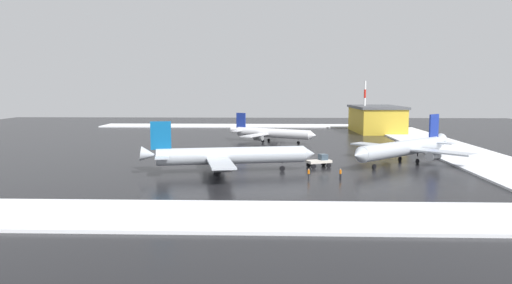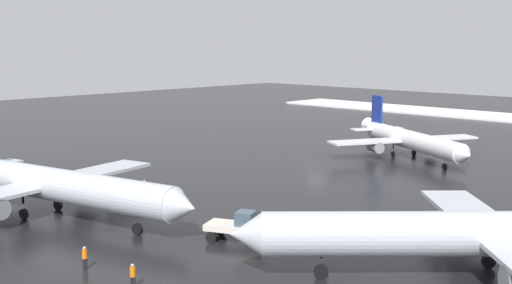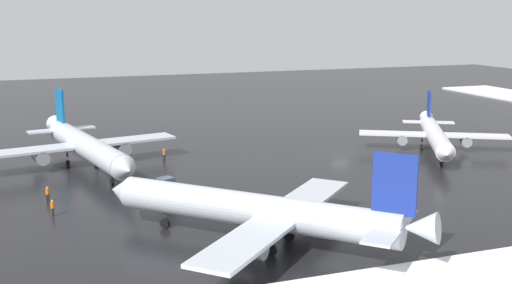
{
  "view_description": "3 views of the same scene",
  "coord_description": "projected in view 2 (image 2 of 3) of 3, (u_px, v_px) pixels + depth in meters",
  "views": [
    {
      "loc": [
        -123.65,
        -7.45,
        15.21
      ],
      "look_at": [
        -24.15,
        -3.96,
        4.1
      ],
      "focal_mm": 35.0,
      "sensor_mm": 36.0,
      "label": 1
    },
    {
      "loc": [
        -64.52,
        -51.38,
        15.63
      ],
      "look_at": [
        -12.64,
        -1.26,
        4.41
      ],
      "focal_mm": 45.0,
      "sensor_mm": 36.0,
      "label": 2
    },
    {
      "loc": [
        -43.76,
        -83.48,
        20.29
      ],
      "look_at": [
        -14.96,
        -4.31,
        2.97
      ],
      "focal_mm": 45.0,
      "sensor_mm": 36.0,
      "label": 3
    }
  ],
  "objects": [
    {
      "name": "ground_crew_near_tug",
      "position": [
        145.0,
        187.0,
        65.69
      ],
      "size": [
        0.36,
        0.36,
        1.71
      ],
      "rotation": [
        0.0,
        0.0,
        1.26
      ],
      "color": "black",
      "rests_on": "ground_plane"
    },
    {
      "name": "ground_crew_beside_wing",
      "position": [
        85.0,
        257.0,
        44.3
      ],
      "size": [
        0.36,
        0.36,
        1.71
      ],
      "rotation": [
        0.0,
        0.0,
        1.51
      ],
      "color": "black",
      "rests_on": "ground_plane"
    },
    {
      "name": "airplane_far_rear",
      "position": [
        54.0,
        184.0,
        57.39
      ],
      "size": [
        25.94,
        31.0,
        9.26
      ],
      "rotation": [
        0.0,
        0.0,
        4.92
      ],
      "color": "silver",
      "rests_on": "ground_plane"
    },
    {
      "name": "airplane_distant_tail",
      "position": [
        410.0,
        140.0,
        86.86
      ],
      "size": [
        20.5,
        24.01,
        7.8
      ],
      "rotation": [
        0.0,
        0.0,
        4.21
      ],
      "color": "white",
      "rests_on": "ground_plane"
    },
    {
      "name": "ground_plane",
      "position": [
        316.0,
        164.0,
        83.53
      ],
      "size": [
        240.0,
        240.0,
        0.0
      ],
      "primitive_type": "plane",
      "color": "black"
    },
    {
      "name": "ground_crew_by_nose_gear",
      "position": [
        133.0,
        275.0,
        40.87
      ],
      "size": [
        0.36,
        0.36,
        1.71
      ],
      "rotation": [
        0.0,
        0.0,
        3.51
      ],
      "color": "black",
      "rests_on": "ground_plane"
    },
    {
      "name": "pushback_tug",
      "position": [
        238.0,
        226.0,
        50.7
      ],
      "size": [
        3.89,
        5.1,
        2.5
      ],
      "rotation": [
        0.0,
        0.0,
        5.13
      ],
      "color": "silver",
      "rests_on": "ground_plane"
    },
    {
      "name": "airplane_parked_portside",
      "position": [
        473.0,
        234.0,
        42.44
      ],
      "size": [
        24.54,
        24.86,
        9.37
      ],
      "rotation": [
        0.0,
        0.0,
        2.35
      ],
      "color": "silver",
      "rests_on": "ground_plane"
    }
  ]
}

